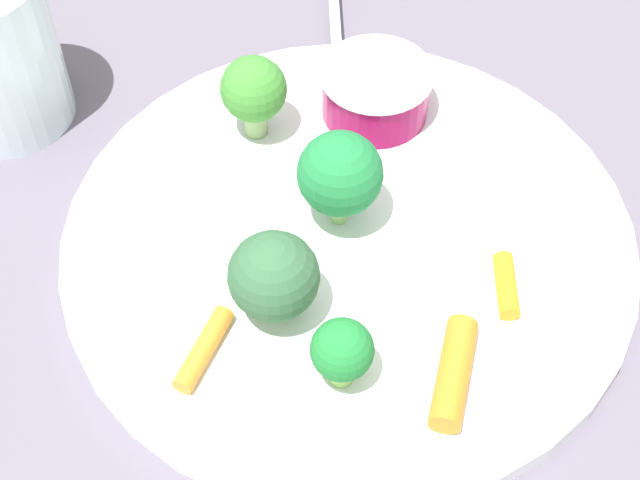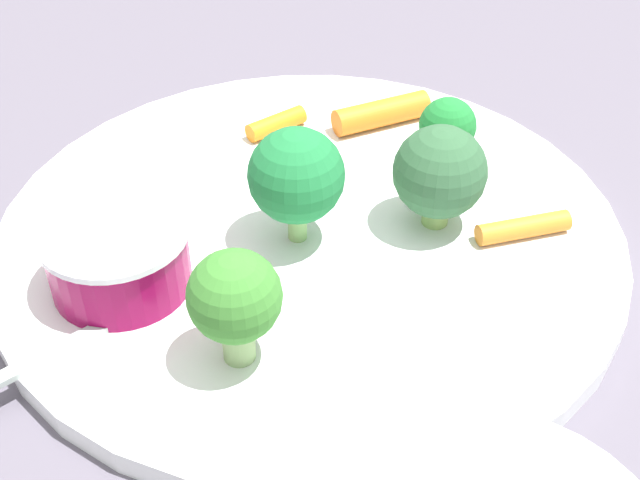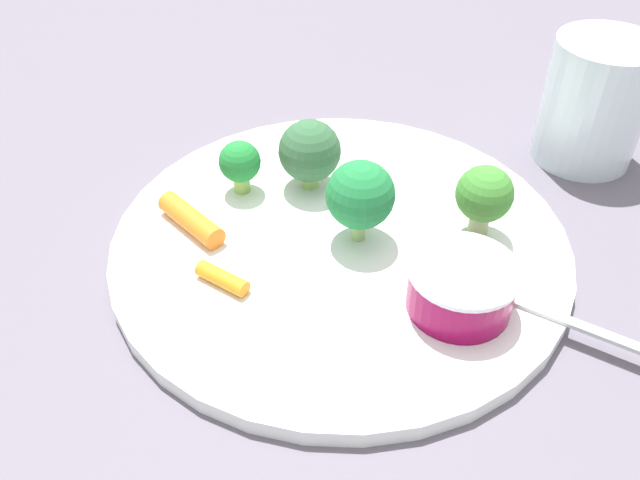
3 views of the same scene
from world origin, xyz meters
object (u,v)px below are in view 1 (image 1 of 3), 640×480
(plate, at_px, (348,241))
(broccoli_floret_3, at_px, (342,351))
(broccoli_floret_0, at_px, (254,91))
(fork, at_px, (336,39))
(broccoli_floret_2, at_px, (340,174))
(carrot_stick_0, at_px, (506,285))
(carrot_stick_1, at_px, (204,349))
(broccoli_floret_1, at_px, (274,277))
(sauce_cup, at_px, (376,92))
(carrot_stick_2, at_px, (454,373))

(plate, xyz_separation_m, broccoli_floret_3, (-0.08, 0.04, 0.03))
(broccoli_floret_0, relative_size, fork, 0.34)
(broccoli_floret_2, xyz_separation_m, carrot_stick_0, (-0.08, -0.06, -0.03))
(carrot_stick_0, bearing_deg, broccoli_floret_2, 35.54)
(broccoli_floret_2, distance_m, carrot_stick_1, 0.11)
(broccoli_floret_2, bearing_deg, fork, -24.41)
(broccoli_floret_2, relative_size, broccoli_floret_3, 1.45)
(plate, relative_size, broccoli_floret_2, 5.23)
(broccoli_floret_3, height_order, carrot_stick_0, broccoli_floret_3)
(broccoli_floret_3, bearing_deg, broccoli_floret_1, 15.76)
(fork, bearing_deg, plate, 157.35)
(broccoli_floret_1, relative_size, carrot_stick_1, 1.13)
(broccoli_floret_3, distance_m, carrot_stick_1, 0.07)
(plate, relative_size, broccoli_floret_3, 7.60)
(broccoli_floret_0, distance_m, broccoli_floret_2, 0.08)
(broccoli_floret_0, bearing_deg, plate, -170.11)
(plate, distance_m, sauce_cup, 0.10)
(plate, height_order, carrot_stick_2, carrot_stick_2)
(plate, xyz_separation_m, carrot_stick_1, (-0.04, 0.10, 0.01))
(sauce_cup, xyz_separation_m, carrot_stick_0, (-0.14, -0.00, -0.01))
(plate, bearing_deg, broccoli_floret_3, 152.09)
(sauce_cup, relative_size, carrot_stick_1, 1.41)
(broccoli_floret_0, bearing_deg, carrot_stick_1, 148.24)
(carrot_stick_0, height_order, fork, carrot_stick_0)
(broccoli_floret_2, bearing_deg, broccoli_floret_0, 11.55)
(plate, distance_m, broccoli_floret_3, 0.09)
(broccoli_floret_3, bearing_deg, plate, -27.91)
(broccoli_floret_3, distance_m, carrot_stick_0, 0.10)
(plate, distance_m, broccoli_floret_1, 0.07)
(fork, bearing_deg, broccoli_floret_0, 124.95)
(broccoli_floret_3, relative_size, carrot_stick_2, 0.71)
(broccoli_floret_2, height_order, fork, broccoli_floret_2)
(broccoli_floret_2, bearing_deg, broccoli_floret_3, 155.28)
(fork, bearing_deg, sauce_cup, 174.69)
(carrot_stick_2, bearing_deg, carrot_stick_1, 58.51)
(broccoli_floret_2, relative_size, carrot_stick_1, 1.26)
(broccoli_floret_3, height_order, carrot_stick_2, broccoli_floret_3)
(broccoli_floret_3, relative_size, carrot_stick_0, 1.12)
(sauce_cup, bearing_deg, plate, 145.12)
(plate, xyz_separation_m, fork, (0.15, -0.06, 0.01))
(sauce_cup, relative_size, fork, 0.42)
(broccoli_floret_1, height_order, carrot_stick_0, broccoli_floret_1)
(plate, relative_size, broccoli_floret_0, 5.85)
(fork, bearing_deg, carrot_stick_0, 178.99)
(broccoli_floret_0, height_order, broccoli_floret_2, broccoli_floret_2)
(broccoli_floret_3, xyz_separation_m, carrot_stick_1, (0.04, 0.06, -0.02))
(broccoli_floret_2, height_order, broccoli_floret_3, broccoli_floret_2)
(plate, bearing_deg, broccoli_floret_1, 118.12)
(fork, bearing_deg, carrot_stick_1, 139.45)
(broccoli_floret_0, bearing_deg, broccoli_floret_2, -168.45)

